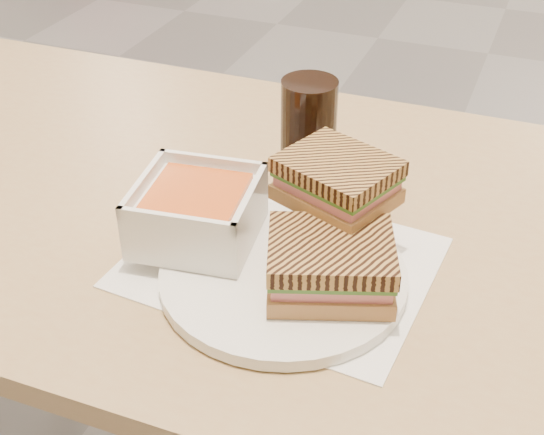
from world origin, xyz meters
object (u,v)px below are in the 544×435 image
at_px(panini_lower, 330,264).
at_px(main_table, 216,266).
at_px(plate, 283,276).
at_px(cola_glass, 308,136).
at_px(soup_bowl, 197,213).

bearing_deg(panini_lower, main_table, 146.00).
relative_size(main_table, panini_lower, 7.81).
bearing_deg(main_table, panini_lower, -34.00).
distance_m(plate, cola_glass, 0.21).
bearing_deg(plate, soup_bowl, 168.22).
relative_size(plate, cola_glass, 1.80).
xyz_separation_m(main_table, plate, (0.14, -0.13, 0.12)).
bearing_deg(plate, panini_lower, -6.83).
distance_m(soup_bowl, cola_glass, 0.18).
height_order(main_table, plate, plate).
xyz_separation_m(plate, cola_glass, (-0.04, 0.19, 0.06)).
xyz_separation_m(main_table, soup_bowl, (0.03, -0.10, 0.16)).
relative_size(plate, soup_bowl, 1.83).
height_order(main_table, soup_bowl, soup_bowl).
bearing_deg(cola_glass, panini_lower, -64.63).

